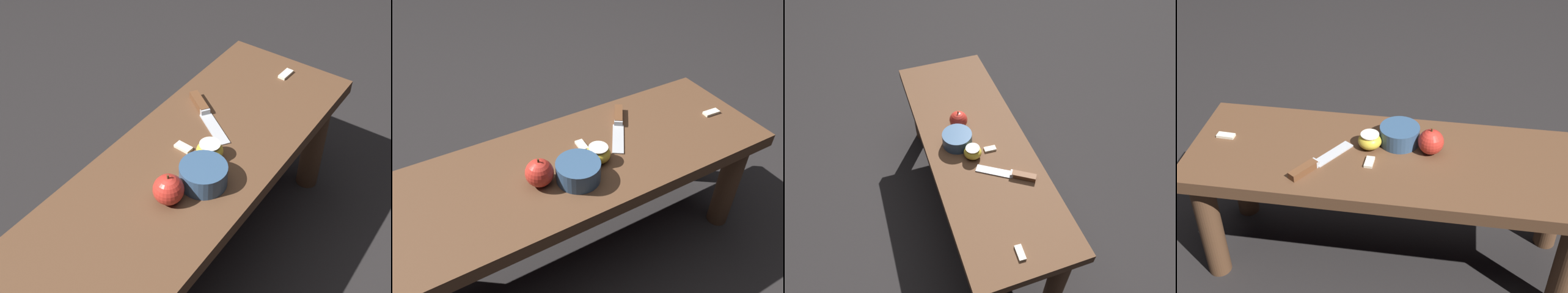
% 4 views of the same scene
% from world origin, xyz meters
% --- Properties ---
extents(ground_plane, '(8.00, 8.00, 0.00)m').
position_xyz_m(ground_plane, '(0.00, 0.00, 0.00)').
color(ground_plane, black).
extents(wooden_bench, '(1.13, 0.39, 0.40)m').
position_xyz_m(wooden_bench, '(0.00, 0.00, 0.32)').
color(wooden_bench, brown).
rests_on(wooden_bench, ground_plane).
extents(knife, '(0.14, 0.20, 0.02)m').
position_xyz_m(knife, '(-0.20, -0.08, 0.41)').
color(knife, '#B7BABF').
rests_on(knife, wooden_bench).
extents(apple_whole, '(0.07, 0.07, 0.08)m').
position_xyz_m(apple_whole, '(0.11, 0.04, 0.44)').
color(apple_whole, red).
rests_on(apple_whole, wooden_bench).
extents(apple_cut, '(0.07, 0.07, 0.05)m').
position_xyz_m(apple_cut, '(-0.06, 0.03, 0.43)').
color(apple_cut, gold).
rests_on(apple_cut, wooden_bench).
extents(apple_slice_near_knife, '(0.05, 0.03, 0.01)m').
position_xyz_m(apple_slice_near_knife, '(-0.48, 0.02, 0.41)').
color(apple_slice_near_knife, white).
rests_on(apple_slice_near_knife, wooden_bench).
extents(apple_slice_center, '(0.02, 0.05, 0.01)m').
position_xyz_m(apple_slice_center, '(-0.05, -0.04, 0.41)').
color(apple_slice_center, white).
rests_on(apple_slice_center, wooden_bench).
extents(bowl, '(0.11, 0.11, 0.05)m').
position_xyz_m(bowl, '(0.02, 0.07, 0.43)').
color(bowl, '#335175').
rests_on(bowl, wooden_bench).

